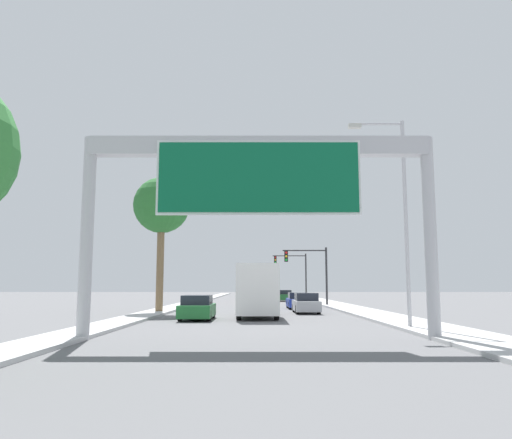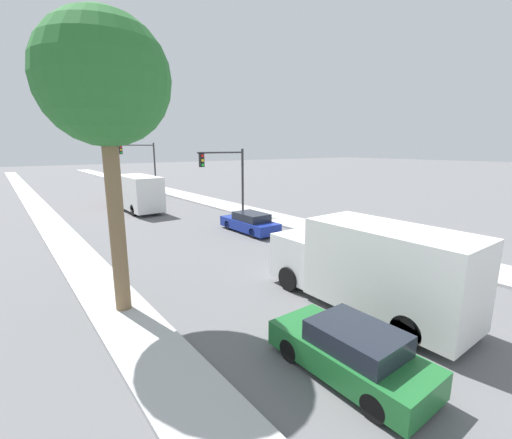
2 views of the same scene
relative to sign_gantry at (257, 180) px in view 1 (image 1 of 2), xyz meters
name	(u,v)px [view 1 (image 1 of 2)]	position (x,y,z in m)	size (l,w,h in m)	color
sidewalk_right	(319,301)	(7.75, 42.12, -5.86)	(3.00, 120.00, 0.15)	#B9B9B9
median_strip_left	(194,301)	(-7.25, 42.12, -5.86)	(2.00, 120.00, 0.15)	#B9B9B9
sign_gantry	(257,180)	(0.00, 0.00, 0.00)	(13.38, 0.73, 7.62)	#B2B2B7
car_near_center	(195,308)	(-3.50, 10.81, -5.27)	(1.82, 4.30, 1.42)	#1E662D
car_mid_left	(282,296)	(3.50, 45.28, -5.28)	(1.84, 4.75, 1.39)	#1E662D
car_mid_center	(304,304)	(3.50, 17.82, -5.26)	(1.71, 4.53, 1.44)	#A5A8AD
car_mid_right	(296,301)	(3.50, 24.68, -5.28)	(1.80, 4.79, 1.38)	navy
truck_box_primary	(256,291)	(0.00, 12.73, -4.30)	(2.44, 7.70, 3.22)	white
truck_box_secondary	(255,288)	(0.00, 37.58, -4.27)	(2.43, 8.55, 3.27)	red
traffic_light_near_intersection	(310,266)	(5.31, 30.12, -2.10)	(4.34, 0.32, 5.66)	#2D2D30
traffic_light_mid_block	(293,268)	(5.29, 50.12, -1.66)	(4.65, 0.32, 6.32)	#2D2D30
palm_tree_background	(160,207)	(-7.09, 17.92, 1.81)	(4.14, 4.14, 9.94)	brown
street_lamp_right	(397,205)	(6.56, 4.37, -0.26)	(2.65, 0.28, 9.74)	#B2B2B7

